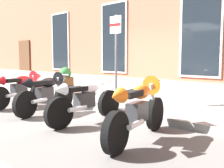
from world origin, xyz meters
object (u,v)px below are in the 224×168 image
(motorcycle_white_sport, at_px, (89,97))
(motorcycle_black_sport, at_px, (48,91))
(motorcycle_orange_sport, at_px, (141,106))
(parking_sign, at_px, (116,47))
(motorcycle_red_sport, at_px, (23,87))
(barrel_planter, at_px, (66,82))

(motorcycle_white_sport, bearing_deg, motorcycle_black_sport, -177.39)
(motorcycle_white_sport, bearing_deg, motorcycle_orange_sport, -7.29)
(motorcycle_white_sport, height_order, parking_sign, parking_sign)
(motorcycle_white_sport, bearing_deg, motorcycle_red_sport, -179.36)
(motorcycle_red_sport, height_order, parking_sign, parking_sign)
(motorcycle_orange_sport, bearing_deg, barrel_planter, 158.22)
(motorcycle_white_sport, distance_m, motorcycle_orange_sport, 1.56)
(motorcycle_orange_sport, relative_size, parking_sign, 0.92)
(motorcycle_white_sport, xyz_separation_m, motorcycle_orange_sport, (1.55, -0.20, 0.03))
(motorcycle_orange_sport, xyz_separation_m, parking_sign, (-1.98, 1.52, 1.09))
(motorcycle_red_sport, height_order, barrel_planter, barrel_planter)
(motorcycle_red_sport, xyz_separation_m, motorcycle_white_sport, (2.87, 0.03, -0.00))
(motorcycle_red_sport, relative_size, barrel_planter, 2.24)
(motorcycle_red_sport, relative_size, parking_sign, 0.88)
(motorcycle_white_sport, relative_size, barrel_planter, 2.29)
(motorcycle_orange_sport, distance_m, barrel_planter, 4.99)
(motorcycle_black_sport, distance_m, motorcycle_orange_sport, 3.03)
(motorcycle_red_sport, bearing_deg, motorcycle_white_sport, 0.64)
(motorcycle_red_sport, bearing_deg, motorcycle_black_sport, -1.47)
(parking_sign, relative_size, barrel_planter, 2.55)
(motorcycle_black_sport, distance_m, barrel_planter, 2.35)
(motorcycle_black_sport, bearing_deg, motorcycle_white_sport, 2.61)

